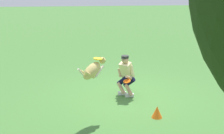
{
  "coord_description": "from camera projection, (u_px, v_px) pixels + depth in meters",
  "views": [
    {
      "loc": [
        1.28,
        8.86,
        3.58
      ],
      "look_at": [
        0.5,
        0.63,
        1.17
      ],
      "focal_mm": 50.4,
      "sensor_mm": 36.0,
      "label": 1
    }
  ],
  "objects": [
    {
      "name": "frisbee_flying",
      "position": [
        98.0,
        59.0,
        7.77
      ],
      "size": [
        0.32,
        0.31,
        0.05
      ],
      "primitive_type": "cylinder",
      "rotation": [
        0.07,
        0.06,
        4.03
      ],
      "color": "yellow"
    },
    {
      "name": "training_cone",
      "position": [
        157.0,
        112.0,
        8.2
      ],
      "size": [
        0.28,
        0.28,
        0.31
      ],
      "primitive_type": "cone",
      "color": "orange",
      "rests_on": "ground_plane"
    },
    {
      "name": "person",
      "position": [
        126.0,
        74.0,
        9.53
      ],
      "size": [
        0.58,
        0.71,
        1.29
      ],
      "rotation": [
        0.0,
        0.0,
        0.84
      ],
      "color": "silver",
      "rests_on": "ground_plane"
    },
    {
      "name": "frisbee_held",
      "position": [
        127.0,
        81.0,
        9.19
      ],
      "size": [
        0.26,
        0.27,
        0.11
      ],
      "primitive_type": "cylinder",
      "rotation": [
        -0.22,
        0.21,
        6.04
      ],
      "color": "#ED5B10",
      "rests_on": "person"
    },
    {
      "name": "ground_plane",
      "position": [
        126.0,
        97.0,
        9.59
      ],
      "size": [
        60.0,
        60.0,
        0.0
      ],
      "primitive_type": "plane",
      "color": "#447835"
    },
    {
      "name": "dog",
      "position": [
        93.0,
        70.0,
        7.71
      ],
      "size": [
        0.76,
        0.76,
        0.55
      ],
      "rotation": [
        0.0,
        0.0,
        3.92
      ],
      "color": "tan"
    }
  ]
}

